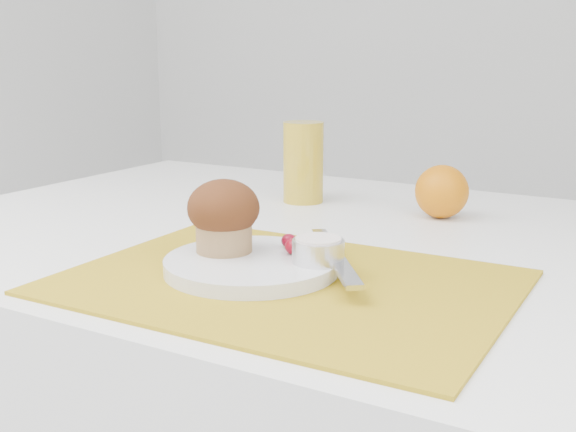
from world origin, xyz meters
The scene contains 10 objects.
placemat centered at (0.05, -0.15, 0.75)m, with size 0.46×0.34×0.00m, color #B18E18.
plate centered at (0.00, -0.15, 0.76)m, with size 0.19×0.19×0.02m, color silver.
ramekin centered at (0.07, -0.12, 0.78)m, with size 0.06×0.06×0.02m, color silver.
cream centered at (0.07, -0.12, 0.79)m, with size 0.05×0.05×0.01m, color white.
raspberry_near centered at (0.02, -0.09, 0.78)m, with size 0.02×0.02×0.02m, color #52020F.
raspberry_far centered at (0.04, -0.11, 0.78)m, with size 0.02×0.02×0.02m, color #5E020D.
butter_knife centered at (0.08, -0.10, 0.77)m, with size 0.22×0.02×0.01m, color silver.
orange centered at (0.10, 0.22, 0.79)m, with size 0.08×0.08×0.08m, color orange.
juice_glass centered at (-0.13, 0.22, 0.81)m, with size 0.06×0.06×0.13m, color gold.
muffin centered at (-0.04, -0.14, 0.81)m, with size 0.08×0.08×0.08m.
Camera 1 is at (0.42, -0.78, 0.99)m, focal length 45.00 mm.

